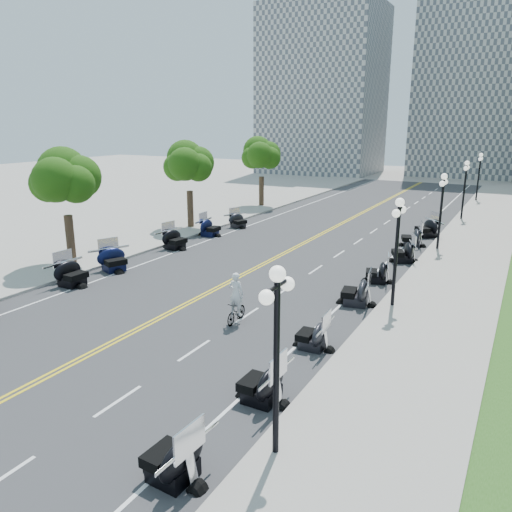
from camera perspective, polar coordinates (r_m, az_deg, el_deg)
The scene contains 49 objects.
ground at distance 23.89m, azimuth -7.72°, elevation -5.36°, with size 160.00×160.00×0.00m, color gray.
road at distance 32.07m, azimuth 2.88°, elevation 0.12°, with size 16.00×90.00×0.01m, color #333335.
centerline_yellow_a at distance 32.12m, azimuth 2.69°, elevation 0.16°, with size 0.12×90.00×0.00m, color yellow.
centerline_yellow_b at distance 32.02m, azimuth 3.08°, elevation 0.11°, with size 0.12×90.00×0.00m, color yellow.
edge_line_north at distance 29.95m, azimuth 13.96°, elevation -1.40°, with size 0.12×90.00×0.00m, color white.
edge_line_south at distance 35.24m, azimuth -6.52°, elevation 1.43°, with size 0.12×90.00×0.00m, color white.
lane_dash_4 at distance 16.50m, azimuth -15.47°, elevation -15.66°, with size 0.12×2.00×0.00m, color white.
lane_dash_5 at distance 19.17m, azimuth -7.05°, elevation -10.63°, with size 0.12×2.00×0.00m, color white.
lane_dash_6 at distance 22.24m, azimuth -1.01°, elevation -6.77°, with size 0.12×2.00×0.00m, color white.
lane_dash_7 at distance 25.57m, azimuth 3.45°, elevation -3.82°, with size 0.12×2.00×0.00m, color white.
lane_dash_8 at distance 29.07m, azimuth 6.83°, elevation -1.55°, with size 0.12×2.00×0.00m, color white.
lane_dash_9 at distance 32.68m, azimuth 9.48°, elevation 0.23°, with size 0.12×2.00×0.00m, color white.
lane_dash_10 at distance 36.38m, azimuth 11.59°, elevation 1.65°, with size 0.12×2.00×0.00m, color white.
lane_dash_11 at distance 40.13m, azimuth 13.31°, elevation 2.81°, with size 0.12×2.00×0.00m, color white.
lane_dash_12 at distance 43.93m, azimuth 14.74°, elevation 3.76°, with size 0.12×2.00×0.00m, color white.
lane_dash_13 at distance 47.76m, azimuth 15.94°, elevation 4.56°, with size 0.12×2.00×0.00m, color white.
lane_dash_14 at distance 51.61m, azimuth 16.97°, elevation 5.24°, with size 0.12×2.00×0.00m, color white.
lane_dash_15 at distance 55.49m, azimuth 17.85°, elevation 5.83°, with size 0.12×2.00×0.00m, color white.
lane_dash_16 at distance 59.38m, azimuth 18.62°, elevation 6.33°, with size 0.12×2.00×0.00m, color white.
lane_dash_17 at distance 63.29m, azimuth 19.30°, elevation 6.77°, with size 0.12×2.00×0.00m, color white.
lane_dash_18 at distance 67.21m, azimuth 19.90°, elevation 7.17°, with size 0.12×2.00×0.00m, color white.
lane_dash_19 at distance 71.13m, azimuth 20.43°, elevation 7.51°, with size 0.12×2.00×0.00m, color white.
sidewalk_north at distance 29.24m, azimuth 21.74°, elevation -2.32°, with size 5.00×90.00×0.15m, color #9E9991.
sidewalk_south at distance 37.69m, azimuth -11.63°, elevation 2.21°, with size 5.00×90.00×0.15m, color #9E9991.
distant_block_a at distance 86.00m, azimuth 7.62°, elevation 18.15°, with size 18.00×14.00×26.00m, color gray.
distant_block_b at distance 86.67m, azimuth 23.67°, elevation 18.38°, with size 16.00×12.00×30.00m, color gray.
street_lamp_1 at distance 12.42m, azimuth 2.35°, elevation -12.25°, with size 0.50×1.20×4.90m, color black, non-canonical shape.
street_lamp_2 at distance 23.15m, azimuth 15.71°, elevation 0.29°, with size 0.50×1.20×4.90m, color black, non-canonical shape.
street_lamp_3 at distance 34.72m, azimuth 20.36°, elevation 4.74°, with size 0.50×1.20×4.90m, color black, non-canonical shape.
street_lamp_4 at distance 46.51m, azimuth 22.69°, elevation 6.94°, with size 0.50×1.20×4.90m, color black, non-canonical shape.
street_lamp_5 at distance 58.38m, azimuth 24.09°, elevation 8.24°, with size 0.50×1.20×4.90m, color black, non-canonical shape.
tree_2 at distance 30.97m, azimuth -21.00°, elevation 7.55°, with size 4.80×4.80×9.20m, color #235619, non-canonical shape.
tree_3 at distance 39.76m, azimuth -7.67°, elevation 9.88°, with size 4.80×4.80×9.20m, color #235619, non-canonical shape.
tree_4 at distance 49.90m, azimuth 0.63°, elevation 11.06°, with size 4.80×4.80×9.20m, color #235619, non-canonical shape.
motorcycle_n_3 at distance 12.88m, azimuth -9.54°, elevation -21.45°, with size 1.93×1.93×1.35m, color black, non-canonical shape.
motorcycle_n_4 at distance 15.62m, azimuth 0.65°, elevation -14.10°, with size 1.95×1.95×1.37m, color black, non-canonical shape.
motorcycle_n_5 at distance 19.08m, azimuth 6.53°, elevation -8.74°, with size 1.76×1.76×1.23m, color black, non-canonical shape.
motorcycle_n_6 at distance 23.70m, azimuth 11.38°, elevation -3.87°, with size 2.03×2.03×1.42m, color black, non-canonical shape.
motorcycle_n_7 at distance 27.21m, azimuth 13.69°, elevation -1.66°, with size 1.84×1.84×1.29m, color black, non-canonical shape.
motorcycle_n_8 at distance 31.54m, azimuth 16.49°, elevation 0.56°, with size 2.01×2.01×1.41m, color black, non-canonical shape.
motorcycle_n_9 at distance 35.68m, azimuth 17.38°, elevation 2.15°, with size 2.03×2.03×1.42m, color black, non-canonical shape.
motorcycle_n_10 at distance 38.97m, azimuth 18.94°, elevation 3.13°, with size 2.13×2.13×1.49m, color black, non-canonical shape.
motorcycle_s_5 at distance 27.59m, azimuth -20.34°, elevation -1.76°, with size 2.11×2.11×1.47m, color black, non-canonical shape.
motorcycle_s_6 at distance 29.61m, azimuth -15.99°, elevation -0.26°, with size 2.12×2.12×1.48m, color black, non-canonical shape.
motorcycle_s_7 at distance 33.83m, azimuth -9.28°, elevation 2.00°, with size 2.08×2.08×1.46m, color black, non-canonical shape.
motorcycle_s_8 at distance 37.38m, azimuth -5.29°, elevation 3.36°, with size 2.03×2.03×1.42m, color black, non-canonical shape.
motorcycle_s_9 at distance 40.24m, azimuth -2.06°, elevation 4.15°, with size 1.83×1.83×1.28m, color black, non-canonical shape.
bicycle at distance 21.34m, azimuth -2.27°, elevation -6.41°, with size 0.45×1.58×0.95m, color #A51414.
cyclist_rider at distance 20.86m, azimuth -2.31°, elevation -2.80°, with size 0.69×0.45×1.88m, color silver.
Camera 1 is at (13.46, -17.90, 8.31)m, focal length 35.00 mm.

